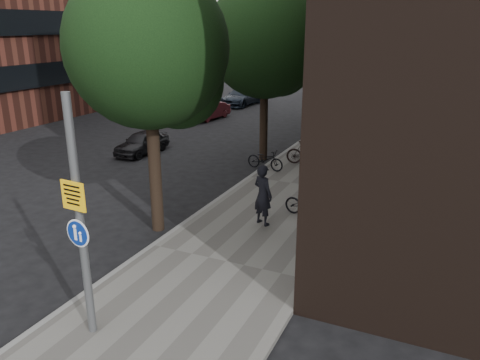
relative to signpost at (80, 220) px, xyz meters
The scene contains 15 objects.
ground 2.66m from the signpost, 19.58° to the left, with size 120.00×120.00×0.00m, color black.
sidewalk 10.66m from the signpost, 83.68° to the left, with size 4.50×60.00×0.12m, color #625F5A.
curb_edge 10.66m from the signpost, 96.13° to the left, with size 0.15×60.00×0.13m, color slate.
street_tree_near 5.84m from the signpost, 108.27° to the left, with size 4.40×4.40×7.50m.
street_tree_mid 13.81m from the signpost, 96.93° to the left, with size 5.00×5.00×7.80m.
street_tree_far 22.67m from the signpost, 94.17° to the left, with size 5.00×5.00×7.80m.
signpost is the anchor object (origin of this frame).
pedestrian 6.51m from the signpost, 80.00° to the left, with size 0.68×0.45×1.86m, color black.
parked_bike_facade_near 7.90m from the signpost, 73.19° to the left, with size 0.57×1.64×0.86m, color black.
parked_bike_facade_far 9.34m from the signpost, 74.28° to the left, with size 0.45×1.59×0.96m, color black.
parked_bike_curb_near 11.73m from the signpost, 94.50° to the left, with size 0.58×1.66×0.87m, color black.
parked_bike_curb_far 13.11m from the signpost, 88.07° to the left, with size 0.49×1.73×1.04m, color black.
parked_car_near 14.15m from the signpost, 121.82° to the left, with size 1.27×3.16×1.08m, color black.
parked_car_mid 22.62m from the signpost, 112.22° to the left, with size 1.18×3.37×1.11m, color #5B1A20.
parked_car_far 28.51m from the signpost, 108.31° to the left, with size 1.85×4.55×1.32m, color #19212E.
Camera 1 is at (5.02, -6.25, 5.85)m, focal length 35.00 mm.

